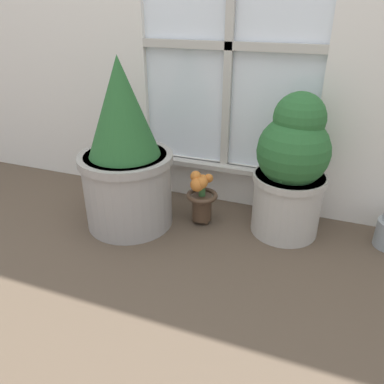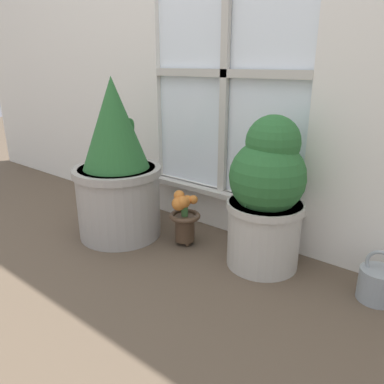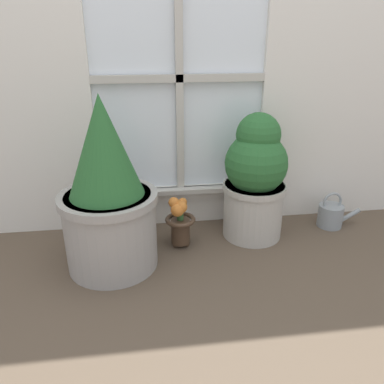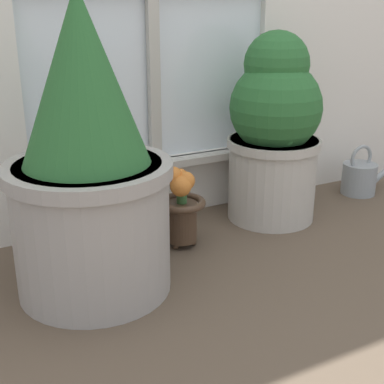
% 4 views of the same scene
% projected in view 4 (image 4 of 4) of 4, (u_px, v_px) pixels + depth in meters
% --- Properties ---
extents(ground_plane, '(10.00, 10.00, 0.00)m').
position_uv_depth(ground_plane, '(250.00, 292.00, 1.38)').
color(ground_plane, brown).
extents(potted_plant_left, '(0.41, 0.41, 0.75)m').
position_uv_depth(potted_plant_left, '(88.00, 167.00, 1.29)').
color(potted_plant_left, '#9E9993').
rests_on(potted_plant_left, ground_plane).
extents(potted_plant_right, '(0.31, 0.31, 0.62)m').
position_uv_depth(potted_plant_right, '(274.00, 131.00, 1.75)').
color(potted_plant_right, '#B7B2A8').
rests_on(potted_plant_right, ground_plane).
extents(flower_vase, '(0.14, 0.14, 0.26)m').
position_uv_depth(flower_vase, '(181.00, 203.00, 1.59)').
color(flower_vase, '#473323').
rests_on(flower_vase, ground_plane).
extents(watering_can, '(0.23, 0.13, 0.19)m').
position_uv_depth(watering_can, '(360.00, 177.00, 2.05)').
color(watering_can, gray).
rests_on(watering_can, ground_plane).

